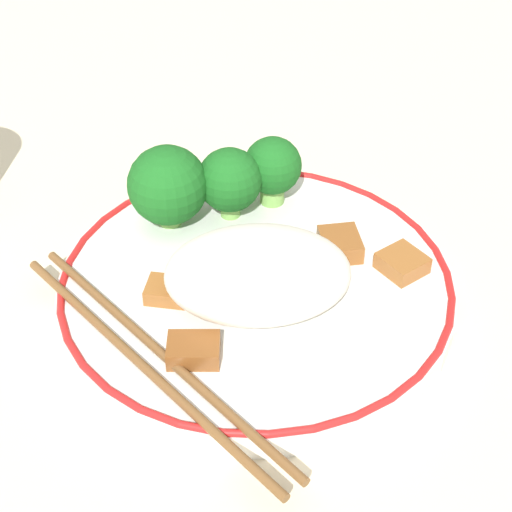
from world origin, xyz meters
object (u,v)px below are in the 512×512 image
broccoli_back_left (273,167)px  broccoli_back_center (230,181)px  plate (256,288)px  broccoli_back_right (168,186)px  chopsticks (152,359)px

broccoli_back_left → broccoli_back_center: 0.03m
plate → broccoli_back_right: broccoli_back_right is taller
broccoli_back_right → chopsticks: bearing=-93.2°
broccoli_back_left → chopsticks: broccoli_back_left is taller
broccoli_back_left → chopsticks: 0.17m
broccoli_back_left → broccoli_back_right: broccoli_back_right is taller
broccoli_back_center → chopsticks: bearing=-109.6°
broccoli_back_center → broccoli_back_right: bearing=-171.1°
broccoli_back_left → broccoli_back_right: size_ratio=0.87×
broccoli_back_center → broccoli_back_left: bearing=25.5°
plate → broccoli_back_center: 0.08m
broccoli_back_left → broccoli_back_right: bearing=-163.7°
plate → chopsticks: bearing=-132.9°
broccoli_back_center → broccoli_back_right: size_ratio=0.88×
plate → broccoli_back_right: bearing=131.2°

